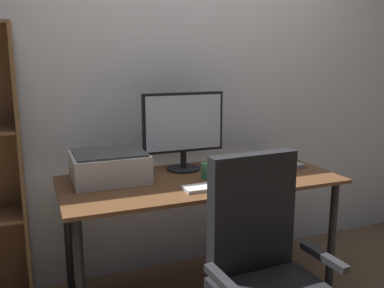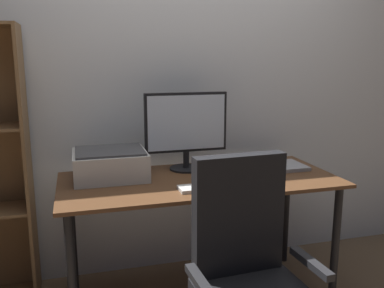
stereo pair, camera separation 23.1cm
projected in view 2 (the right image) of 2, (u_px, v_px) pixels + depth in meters
name	position (u px, v px, depth m)	size (l,w,h in m)	color
back_wall	(177.00, 74.00, 2.69)	(6.40, 0.10, 2.60)	silver
desk	(200.00, 193.00, 2.34)	(1.54, 0.69, 0.74)	#56351E
monitor	(186.00, 127.00, 2.45)	(0.50, 0.20, 0.46)	black
keyboard	(207.00, 187.00, 2.13)	(0.29, 0.11, 0.02)	silver
mouse	(241.00, 182.00, 2.20)	(0.06, 0.10, 0.03)	black
coffee_mug	(207.00, 171.00, 2.30)	(0.09, 0.07, 0.09)	#387F51
laptop	(278.00, 167.00, 2.52)	(0.32, 0.23, 0.02)	#99999E
printer	(110.00, 164.00, 2.31)	(0.40, 0.34, 0.16)	silver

